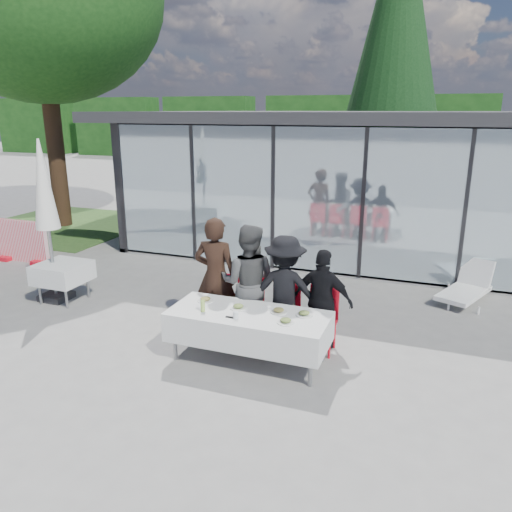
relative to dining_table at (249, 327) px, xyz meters
The scene contains 25 objects.
ground 0.58m from the dining_table, 131.89° to the left, with size 90.00×90.00×0.00m, color gray.
pavilion 8.69m from the dining_table, 77.45° to the left, with size 14.80×8.80×3.44m.
treeline 28.30m from the dining_table, 94.36° to the left, with size 62.50×2.00×4.40m.
dining_table is the anchor object (origin of this frame).
diner_a 1.20m from the dining_table, 138.82° to the left, with size 0.69×0.69×1.91m, color black.
diner_chair_a 1.13m from the dining_table, 138.51° to the left, with size 0.44×0.44×0.97m.
diner_b 0.88m from the dining_table, 111.63° to the left, with size 0.89×0.89×1.83m, color #4F4F4F.
diner_chair_b 0.81m from the dining_table, 111.42° to the left, with size 0.44×0.44×0.97m.
diner_c 0.86m from the dining_table, 68.10° to the left, with size 1.11×1.11×1.71m, color black.
diner_chair_c 0.81m from the dining_table, 68.32° to the left, with size 0.44×0.44×0.97m.
diner_d 1.18m from the dining_table, 39.94° to the left, with size 0.91×0.91×1.56m, color black.
diner_chair_d 1.16m from the dining_table, 40.25° to the left, with size 0.44×0.44×0.97m.
plate_a 0.81m from the dining_table, 166.78° to the left, with size 0.24×0.24×0.07m.
plate_b 0.32m from the dining_table, 155.72° to the left, with size 0.24×0.24×0.07m.
plate_c 0.49m from the dining_table, 21.33° to the left, with size 0.24×0.24×0.07m.
plate_d 0.81m from the dining_table, 12.93° to the left, with size 0.24×0.24×0.07m.
plate_extra 0.66m from the dining_table, 14.58° to the right, with size 0.24×0.24×0.07m.
juice_bottle 0.71m from the dining_table, 163.21° to the right, with size 0.06×0.06×0.16m, color #A0C853.
drinking_glasses 0.38m from the dining_table, 108.51° to the right, with size 0.07×0.07×0.10m.
folded_eyeglasses 0.37m from the dining_table, 122.56° to the right, with size 0.14×0.03×0.01m, color black.
spare_table_left 4.24m from the dining_table, 166.60° to the left, with size 0.86×0.86×0.74m.
market_umbrella 4.66m from the dining_table, 167.33° to the left, with size 0.50×0.50×3.00m.
lounger 4.78m from the dining_table, 51.10° to the left, with size 1.07×1.46×0.72m.
conifer_tree 14.25m from the dining_table, 88.47° to the left, with size 4.00×4.00×10.50m.
grass_patch 10.64m from the dining_table, 144.51° to the left, with size 5.00×5.00×0.02m, color #385926.
Camera 1 is at (2.53, -6.19, 3.48)m, focal length 35.00 mm.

